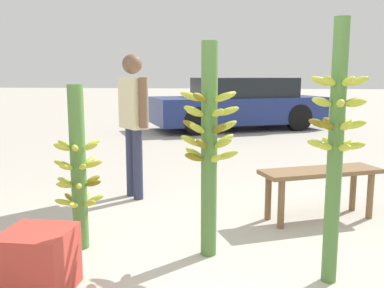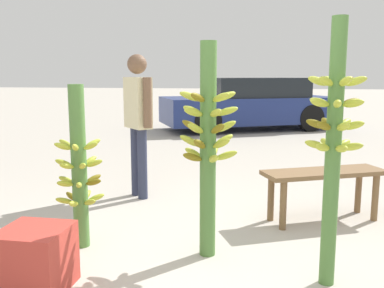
# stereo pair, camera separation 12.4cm
# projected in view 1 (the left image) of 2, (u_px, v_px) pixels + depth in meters

# --- Properties ---
(ground_plane) EXTENTS (80.00, 80.00, 0.00)m
(ground_plane) POSITION_uv_depth(u_px,v_px,m) (199.00, 288.00, 2.72)
(ground_plane) COLOR #B2AA9E
(banana_stalk_left) EXTENTS (0.39, 0.38, 1.28)m
(banana_stalk_left) POSITION_uv_depth(u_px,v_px,m) (78.00, 169.00, 3.28)
(banana_stalk_left) COLOR #4C7A38
(banana_stalk_left) RESTS_ON ground_plane
(banana_stalk_center) EXTENTS (0.45, 0.44, 1.58)m
(banana_stalk_center) POSITION_uv_depth(u_px,v_px,m) (209.00, 144.00, 3.12)
(banana_stalk_center) COLOR #4C7A38
(banana_stalk_center) RESTS_ON ground_plane
(banana_stalk_right) EXTENTS (0.36, 0.36, 1.69)m
(banana_stalk_right) POSITION_uv_depth(u_px,v_px,m) (336.00, 143.00, 2.68)
(banana_stalk_right) COLOR #4C7A38
(banana_stalk_right) RESTS_ON ground_plane
(vendor_person) EXTENTS (0.44, 0.47, 1.56)m
(vendor_person) POSITION_uv_depth(u_px,v_px,m) (133.00, 113.00, 4.61)
(vendor_person) COLOR #2D334C
(vendor_person) RESTS_ON ground_plane
(market_bench) EXTENTS (1.18, 0.79, 0.48)m
(market_bench) POSITION_uv_depth(u_px,v_px,m) (320.00, 179.00, 3.99)
(market_bench) COLOR brown
(market_bench) RESTS_ON ground_plane
(parked_car) EXTENTS (4.50, 3.29, 1.28)m
(parked_car) POSITION_uv_depth(u_px,v_px,m) (239.00, 104.00, 10.64)
(parked_car) COLOR navy
(parked_car) RESTS_ON ground_plane
(produce_crate) EXTENTS (0.40, 0.40, 0.40)m
(produce_crate) POSITION_uv_depth(u_px,v_px,m) (38.00, 262.00, 2.65)
(produce_crate) COLOR #B2382D
(produce_crate) RESTS_ON ground_plane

